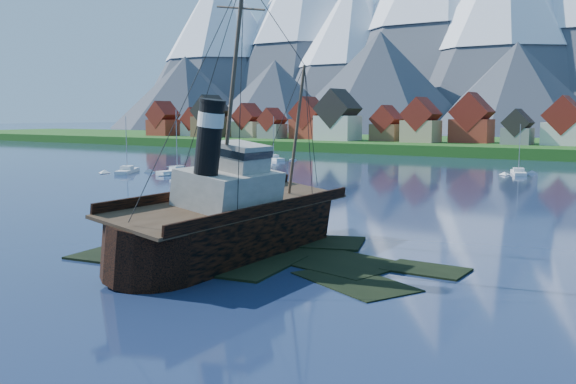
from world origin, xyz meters
The scene contains 9 objects.
ground centered at (0.00, 0.00, 0.00)m, with size 1400.00×1400.00×0.00m, color #192748.
shoal centered at (1.78, 2.15, -0.35)m, with size 31.71×21.24×1.14m.
seawall centered at (0.00, 132.00, 0.00)m, with size 600.00×2.50×2.00m, color #3F3D38.
town centered at (-33.12, 152.18, 8.99)m, with size 250.96×16.69×17.30m.
tugboat_wreck centered at (-0.50, 2.67, 2.95)m, with size 6.88×29.65×23.49m.
sailboat_a centered at (-65.18, 49.23, 0.26)m, with size 7.08×9.50×11.78m.
sailboat_b centered at (-55.17, 53.03, 0.31)m, with size 2.99×9.26×13.21m.
sailboat_c centered at (-60.71, 94.70, 0.26)m, with size 8.87×6.78×11.68m.
sailboat_e centered at (1.42, 89.28, 0.22)m, with size 5.05×9.10×10.28m.
Camera 1 is at (32.22, -40.40, 11.76)m, focal length 40.00 mm.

